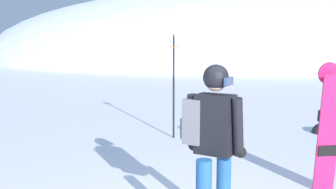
# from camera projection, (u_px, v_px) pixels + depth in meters

# --- Properties ---
(ridge_peak_main) EXTENTS (41.76, 37.59, 11.60)m
(ridge_peak_main) POSITION_uv_depth(u_px,v_px,m) (228.00, 56.00, 38.67)
(ridge_peak_main) COLOR white
(ridge_peak_main) RESTS_ON ground
(snowboarder_main) EXTENTS (1.24, 1.51, 1.71)m
(snowboarder_main) POSITION_uv_depth(u_px,v_px,m) (212.00, 146.00, 4.09)
(snowboarder_main) COLOR orange
(snowboarder_main) RESTS_ON ground
(spare_snowboard) EXTENTS (0.28, 0.19, 1.65)m
(spare_snowboard) POSITION_uv_depth(u_px,v_px,m) (328.00, 127.00, 5.28)
(spare_snowboard) COLOR #D11E5B
(spare_snowboard) RESTS_ON ground
(piste_marker_near) EXTENTS (0.20, 0.20, 2.03)m
(piste_marker_near) POSITION_uv_depth(u_px,v_px,m) (174.00, 79.00, 8.02)
(piste_marker_near) COLOR black
(piste_marker_near) RESTS_ON ground
(rock_mid) EXTENTS (0.65, 0.55, 0.46)m
(rock_mid) POSITION_uv_depth(u_px,v_px,m) (328.00, 133.00, 8.58)
(rock_mid) COLOR #282628
(rock_mid) RESTS_ON ground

